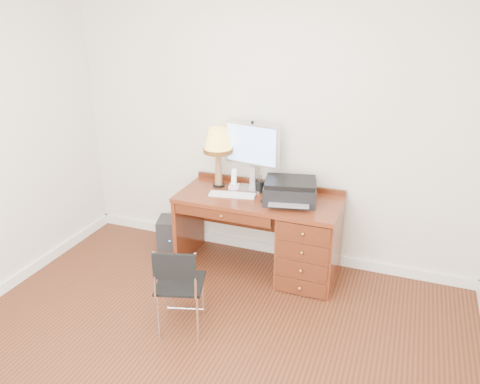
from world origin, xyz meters
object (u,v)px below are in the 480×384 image
at_px(printer, 290,191).
at_px(leg_lamp, 218,144).
at_px(desk, 291,235).
at_px(equipment_box, 172,233).
at_px(chair, 176,281).
at_px(monitor, 252,148).
at_px(phone, 234,183).

bearing_deg(printer, leg_lamp, 158.97).
xyz_separation_m(desk, equipment_box, (-1.30, 0.09, -0.25)).
relative_size(printer, chair, 0.70).
xyz_separation_m(desk, monitor, (-0.46, 0.18, 0.73)).
distance_m(desk, phone, 0.73).
relative_size(monitor, chair, 0.84).
relative_size(chair, equipment_box, 2.33).
bearing_deg(leg_lamp, desk, -8.78).
distance_m(desk, equipment_box, 1.33).
bearing_deg(leg_lamp, monitor, 11.79).
relative_size(desk, monitor, 2.38).
bearing_deg(printer, equipment_box, 164.15).
xyz_separation_m(desk, chair, (-0.61, -1.11, 0.04)).
bearing_deg(monitor, equipment_box, -164.22).
bearing_deg(leg_lamp, printer, -9.00).
distance_m(printer, chair, 1.31).
xyz_separation_m(monitor, equipment_box, (-0.84, -0.10, -0.99)).
relative_size(desk, equipment_box, 4.66).
bearing_deg(equipment_box, monitor, -10.08).
relative_size(monitor, leg_lamp, 1.10).
bearing_deg(chair, monitor, 66.82).
bearing_deg(chair, equipment_box, 103.34).
bearing_deg(equipment_box, desk, -20.52).
height_order(printer, phone, printer).
distance_m(phone, chair, 1.27).
height_order(desk, chair, chair).
relative_size(monitor, printer, 1.20).
relative_size(printer, equipment_box, 1.63).
height_order(monitor, printer, monitor).
distance_m(leg_lamp, equipment_box, 1.14).
height_order(desk, printer, printer).
relative_size(printer, leg_lamp, 0.91).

